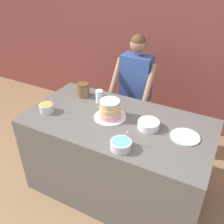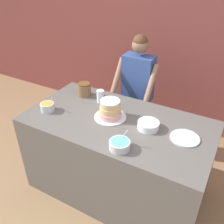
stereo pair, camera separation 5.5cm
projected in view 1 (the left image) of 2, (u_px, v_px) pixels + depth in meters
ground_plane at (96, 219)px, 2.54m from camera, size 14.00×14.00×0.00m
wall_back at (170, 40)px, 3.41m from camera, size 10.00×0.05×2.60m
counter at (117, 157)px, 2.65m from camera, size 1.82×0.96×0.93m
person_baker at (136, 85)px, 3.05m from camera, size 0.49×0.43×1.55m
cake at (110, 110)px, 2.41m from camera, size 0.32×0.32×0.19m
frosting_bowl_white at (149, 124)px, 2.28m from camera, size 0.20×0.20×0.07m
frosting_bowl_blue at (121, 144)px, 2.04m from camera, size 0.18×0.18×0.16m
frosting_bowl_orange at (46, 108)px, 2.52m from camera, size 0.14×0.14×0.16m
drinking_glass at (99, 96)px, 2.67m from camera, size 0.08×0.08×0.14m
ceramic_plate at (185, 137)px, 2.18m from camera, size 0.26×0.26×0.01m
stoneware_jar at (83, 90)px, 2.79m from camera, size 0.14×0.14×0.15m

